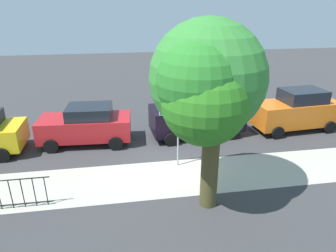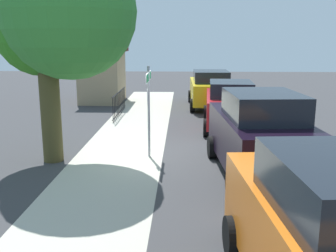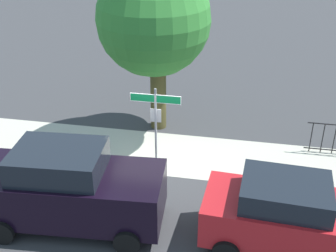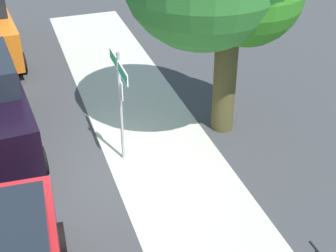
% 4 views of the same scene
% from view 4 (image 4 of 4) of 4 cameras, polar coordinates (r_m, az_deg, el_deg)
% --- Properties ---
extents(ground_plane, '(60.00, 60.00, 0.00)m').
position_cam_4_polar(ground_plane, '(11.48, -6.71, -4.56)').
color(ground_plane, '#38383A').
extents(sidewalk_strip, '(24.00, 2.60, 0.00)m').
position_cam_4_polar(sidewalk_strip, '(10.28, 3.05, -9.52)').
color(sidewalk_strip, '#B2AF9E').
rests_on(sidewalk_strip, ground_plane).
extents(street_sign, '(1.49, 0.07, 2.66)m').
position_cam_4_polar(street_sign, '(10.73, -5.50, 4.50)').
color(street_sign, '#9EA0A5').
rests_on(street_sign, ground_plane).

